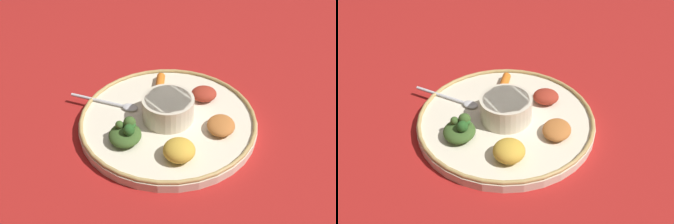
% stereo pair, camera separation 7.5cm
% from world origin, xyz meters
% --- Properties ---
extents(ground_plane, '(2.40, 2.40, 0.00)m').
position_xyz_m(ground_plane, '(0.00, 0.00, 0.00)').
color(ground_plane, maroon).
extents(platter, '(0.36, 0.36, 0.02)m').
position_xyz_m(platter, '(0.00, 0.00, 0.01)').
color(platter, beige).
rests_on(platter, ground_plane).
extents(platter_rim, '(0.36, 0.36, 0.01)m').
position_xyz_m(platter_rim, '(0.00, 0.00, 0.02)').
color(platter_rim, tan).
rests_on(platter_rim, platter).
extents(center_bowl, '(0.10, 0.10, 0.05)m').
position_xyz_m(center_bowl, '(0.00, 0.00, 0.04)').
color(center_bowl, beige).
rests_on(center_bowl, platter).
extents(spoon, '(0.14, 0.11, 0.01)m').
position_xyz_m(spoon, '(0.10, -0.07, 0.02)').
color(spoon, silver).
rests_on(spoon, platter).
extents(greens_pile, '(0.07, 0.08, 0.05)m').
position_xyz_m(greens_pile, '(0.09, 0.04, 0.04)').
color(greens_pile, '#385623').
rests_on(greens_pile, platter).
extents(carrot_near_spoon, '(0.05, 0.09, 0.02)m').
position_xyz_m(carrot_near_spoon, '(-0.01, -0.11, 0.03)').
color(carrot_near_spoon, orange).
rests_on(carrot_near_spoon, platter).
extents(mound_beet, '(0.06, 0.06, 0.03)m').
position_xyz_m(mound_beet, '(-0.09, -0.04, 0.03)').
color(mound_beet, maroon).
rests_on(mound_beet, platter).
extents(mound_chickpea, '(0.08, 0.08, 0.02)m').
position_xyz_m(mound_chickpea, '(-0.09, 0.07, 0.03)').
color(mound_chickpea, '#B2662D').
rests_on(mound_chickpea, platter).
extents(mound_lentil_yellow, '(0.07, 0.07, 0.03)m').
position_xyz_m(mound_lentil_yellow, '(0.01, 0.11, 0.03)').
color(mound_lentil_yellow, gold).
rests_on(mound_lentil_yellow, platter).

